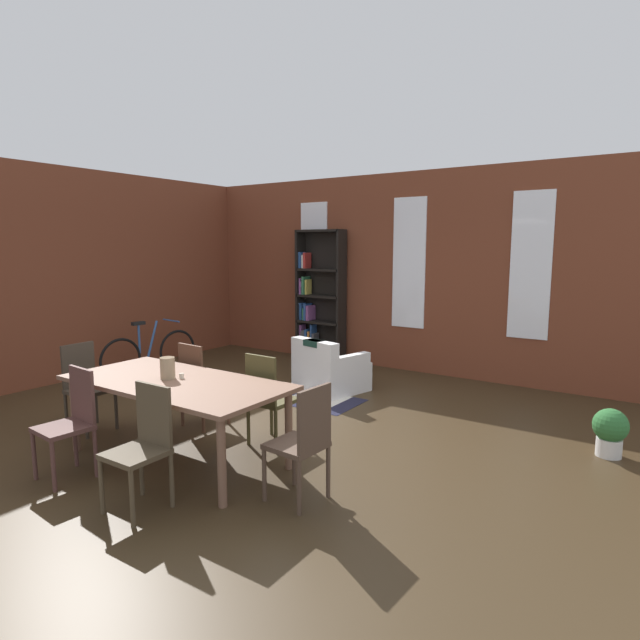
# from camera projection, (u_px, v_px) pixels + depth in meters

# --- Properties ---
(ground_plane) EXTENTS (10.17, 10.17, 0.00)m
(ground_plane) POSITION_uv_depth(u_px,v_px,m) (260.00, 438.00, 5.48)
(ground_plane) COLOR #3A2C1A
(back_wall_brick) EXTENTS (8.83, 0.12, 3.15)m
(back_wall_brick) POSITION_uv_depth(u_px,v_px,m) (411.00, 273.00, 8.30)
(back_wall_brick) COLOR brown
(back_wall_brick) RESTS_ON ground
(left_wall_brick) EXTENTS (0.12, 8.29, 3.15)m
(left_wall_brick) POSITION_uv_depth(u_px,v_px,m) (47.00, 276.00, 7.46)
(left_wall_brick) COLOR brown
(left_wall_brick) RESTS_ON ground
(window_pane_0) EXTENTS (0.55, 0.02, 2.05)m
(window_pane_0) POSITION_uv_depth(u_px,v_px,m) (314.00, 261.00, 9.23)
(window_pane_0) COLOR white
(window_pane_1) EXTENTS (0.55, 0.02, 2.05)m
(window_pane_1) POSITION_uv_depth(u_px,v_px,m) (409.00, 263.00, 8.22)
(window_pane_1) COLOR white
(window_pane_2) EXTENTS (0.55, 0.02, 2.05)m
(window_pane_2) POSITION_uv_depth(u_px,v_px,m) (531.00, 266.00, 7.20)
(window_pane_2) COLOR white
(dining_table) EXTENTS (2.19, 1.04, 0.77)m
(dining_table) POSITION_uv_depth(u_px,v_px,m) (176.00, 388.00, 4.84)
(dining_table) COLOR brown
(dining_table) RESTS_ON ground
(vase_on_table) EXTENTS (0.14, 0.14, 0.20)m
(vase_on_table) POSITION_uv_depth(u_px,v_px,m) (168.00, 368.00, 4.87)
(vase_on_table) COLOR #998466
(vase_on_table) RESTS_ON dining_table
(tealight_candle_0) EXTENTS (0.04, 0.04, 0.05)m
(tealight_candle_0) POSITION_uv_depth(u_px,v_px,m) (182.00, 376.00, 4.90)
(tealight_candle_0) COLOR silver
(tealight_candle_0) RESTS_ON dining_table
(dining_chair_near_left) EXTENTS (0.43, 0.43, 0.95)m
(dining_chair_near_left) POSITION_uv_depth(u_px,v_px,m) (71.00, 419.00, 4.52)
(dining_chair_near_left) COLOR #53322D
(dining_chair_near_left) RESTS_ON ground
(dining_chair_far_right) EXTENTS (0.41, 0.41, 0.95)m
(dining_chair_far_right) POSITION_uv_depth(u_px,v_px,m) (268.00, 396.00, 5.21)
(dining_chair_far_right) COLOR #433D20
(dining_chair_far_right) RESTS_ON ground
(dining_chair_head_right) EXTENTS (0.43, 0.43, 0.95)m
(dining_chair_head_right) POSITION_uv_depth(u_px,v_px,m) (303.00, 440.00, 4.05)
(dining_chair_head_right) COLOR #4D392D
(dining_chair_head_right) RESTS_ON ground
(dining_chair_near_right) EXTENTS (0.40, 0.40, 0.95)m
(dining_chair_near_right) POSITION_uv_depth(u_px,v_px,m) (143.00, 443.00, 3.98)
(dining_chair_near_right) COLOR #493C2A
(dining_chair_near_right) RESTS_ON ground
(dining_chair_far_left) EXTENTS (0.43, 0.43, 0.95)m
(dining_chair_far_left) POSITION_uv_depth(u_px,v_px,m) (199.00, 382.00, 5.76)
(dining_chair_far_left) COLOR #523323
(dining_chair_far_left) RESTS_ON ground
(dining_chair_head_left) EXTENTS (0.41, 0.41, 0.95)m
(dining_chair_head_left) POSITION_uv_depth(u_px,v_px,m) (86.00, 384.00, 5.68)
(dining_chair_head_left) COLOR #382F24
(dining_chair_head_left) RESTS_ON ground
(bookshelf_tall) EXTENTS (0.89, 0.28, 2.28)m
(bookshelf_tall) POSITION_uv_depth(u_px,v_px,m) (318.00, 298.00, 9.08)
(bookshelf_tall) COLOR black
(bookshelf_tall) RESTS_ON ground
(armchair_white) EXTENTS (0.97, 0.97, 0.75)m
(armchair_white) POSITION_uv_depth(u_px,v_px,m) (329.00, 371.00, 7.23)
(armchair_white) COLOR white
(armchair_white) RESTS_ON ground
(bicycle_second) EXTENTS (0.44, 1.65, 0.88)m
(bicycle_second) POSITION_uv_depth(u_px,v_px,m) (150.00, 354.00, 8.14)
(bicycle_second) COLOR black
(bicycle_second) RESTS_ON ground
(potted_plant_by_shelf) EXTENTS (0.32, 0.32, 0.47)m
(potted_plant_by_shelf) POSITION_uv_depth(u_px,v_px,m) (610.00, 430.00, 4.98)
(potted_plant_by_shelf) COLOR silver
(potted_plant_by_shelf) RESTS_ON ground
(striped_rug) EXTENTS (1.67, 0.78, 0.01)m
(striped_rug) POSITION_uv_depth(u_px,v_px,m) (300.00, 397.00, 6.96)
(striped_rug) COLOR #1E1E33
(striped_rug) RESTS_ON ground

